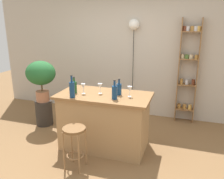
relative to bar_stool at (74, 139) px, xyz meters
name	(u,v)px	position (x,y,z in m)	size (l,w,h in m)	color
ground	(98,155)	(0.19, 0.40, -0.46)	(12.00, 12.00, 0.00)	brown
back_wall	(130,51)	(0.19, 2.35, 0.94)	(6.40, 0.10, 2.80)	#BCB2A3
kitchen_counter	(104,121)	(0.19, 0.70, 0.00)	(1.48, 0.77, 0.92)	#A87F51
bar_stool	(74,139)	(0.00, 0.00, 0.00)	(0.32, 0.32, 0.62)	#997047
spice_shelf	(188,69)	(1.42, 2.20, 0.65)	(0.38, 0.16, 2.10)	olive
plant_stool	(44,113)	(-1.27, 1.13, -0.21)	(0.33, 0.33, 0.50)	#2D2823
potted_plant	(41,75)	(-1.27, 1.13, 0.57)	(0.58, 0.52, 0.80)	#A86B4C
bottle_spirits_clear	(119,89)	(0.42, 0.75, 0.55)	(0.08, 0.08, 0.26)	navy
bottle_wine_red	(72,89)	(-0.22, 0.40, 0.58)	(0.08, 0.08, 0.34)	navy
bottle_vinegar	(115,92)	(0.42, 0.52, 0.56)	(0.08, 0.08, 0.29)	navy
bottle_soda_blue	(74,87)	(-0.29, 0.62, 0.55)	(0.08, 0.08, 0.26)	#194C23
wine_glass_left	(130,89)	(0.60, 0.71, 0.57)	(0.07, 0.07, 0.16)	silver
wine_glass_center	(100,86)	(0.11, 0.72, 0.57)	(0.07, 0.07, 0.16)	silver
wine_glass_right	(83,87)	(-0.14, 0.63, 0.57)	(0.07, 0.07, 0.16)	silver
pendant_globe_light	(134,26)	(0.29, 2.24, 1.47)	(0.22, 0.22, 2.07)	black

